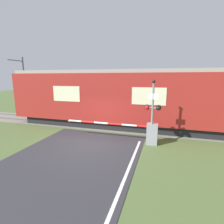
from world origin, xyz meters
name	(u,v)px	position (x,y,z in m)	size (l,w,h in m)	color
ground_plane	(90,143)	(0.00, 0.00, 0.00)	(80.00, 80.00, 0.00)	#4C6033
track_bed	(110,125)	(0.00, 3.89, 0.02)	(36.00, 3.20, 0.13)	slate
train	(150,99)	(3.04, 3.89, 2.18)	(21.34, 3.20, 4.27)	black
crossing_barrier	(144,132)	(3.00, 0.81, 0.68)	(5.66, 0.44, 1.21)	gray
signal_post	(153,109)	(3.41, 0.74, 2.06)	(0.91, 0.26, 3.62)	gray
catenary_pole	(24,85)	(-9.92, 5.92, 3.01)	(0.20, 1.90, 5.74)	slate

